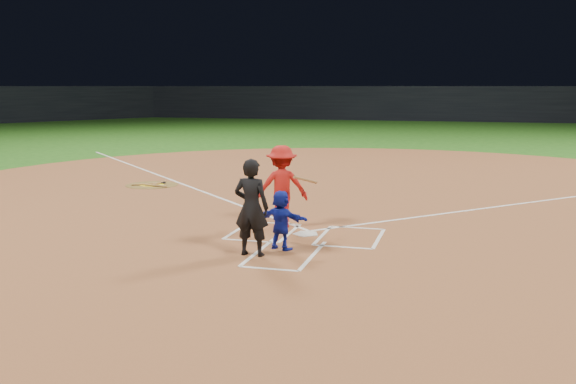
% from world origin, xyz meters
% --- Properties ---
extents(ground, '(120.00, 120.00, 0.00)m').
position_xyz_m(ground, '(0.00, 0.00, 0.00)').
color(ground, '#215916').
rests_on(ground, ground).
extents(home_plate_dirt, '(28.00, 28.00, 0.01)m').
position_xyz_m(home_plate_dirt, '(0.00, 6.00, 0.01)').
color(home_plate_dirt, brown).
rests_on(home_plate_dirt, ground).
extents(stadium_wall_far, '(80.00, 1.20, 3.20)m').
position_xyz_m(stadium_wall_far, '(0.00, 48.00, 1.60)').
color(stadium_wall_far, black).
rests_on(stadium_wall_far, ground).
extents(home_plate, '(0.60, 0.60, 0.02)m').
position_xyz_m(home_plate, '(0.00, 0.00, 0.02)').
color(home_plate, silver).
rests_on(home_plate, home_plate_dirt).
extents(on_deck_circle, '(1.70, 1.70, 0.01)m').
position_xyz_m(on_deck_circle, '(-6.54, 5.50, 0.02)').
color(on_deck_circle, brown).
rests_on(on_deck_circle, home_plate_dirt).
extents(on_deck_logo, '(0.80, 0.80, 0.00)m').
position_xyz_m(on_deck_logo, '(-6.54, 5.50, 0.02)').
color(on_deck_logo, yellow).
rests_on(on_deck_logo, on_deck_circle).
extents(on_deck_bat_a, '(0.09, 0.84, 0.06)m').
position_xyz_m(on_deck_bat_a, '(-6.39, 5.75, 0.05)').
color(on_deck_bat_a, '#9D6A39').
rests_on(on_deck_bat_a, on_deck_circle).
extents(on_deck_bat_b, '(0.72, 0.54, 0.06)m').
position_xyz_m(on_deck_bat_b, '(-6.74, 5.40, 0.05)').
color(on_deck_bat_b, olive).
rests_on(on_deck_bat_b, on_deck_circle).
extents(on_deck_bat_c, '(0.83, 0.25, 0.06)m').
position_xyz_m(on_deck_bat_c, '(-6.24, 5.20, 0.05)').
color(on_deck_bat_c, olive).
rests_on(on_deck_bat_c, on_deck_circle).
extents(bat_weight_donut, '(0.19, 0.19, 0.05)m').
position_xyz_m(bat_weight_donut, '(-6.34, 5.90, 0.05)').
color(bat_weight_donut, black).
rests_on(bat_weight_donut, on_deck_circle).
extents(catcher, '(1.15, 0.71, 1.19)m').
position_xyz_m(catcher, '(-0.17, -1.39, 0.61)').
color(catcher, '#1524AE').
rests_on(catcher, home_plate_dirt).
extents(umpire, '(0.69, 0.47, 1.87)m').
position_xyz_m(umpire, '(-0.58, -1.99, 0.95)').
color(umpire, black).
rests_on(umpire, home_plate_dirt).
extents(chalk_markings, '(28.35, 17.32, 0.01)m').
position_xyz_m(chalk_markings, '(0.00, 5.29, 0.01)').
color(chalk_markings, white).
rests_on(chalk_markings, home_plate_dirt).
extents(batter_at_plate, '(1.49, 1.10, 1.88)m').
position_xyz_m(batter_at_plate, '(-0.73, 0.60, 0.95)').
color(batter_at_plate, red).
rests_on(batter_at_plate, home_plate_dirt).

